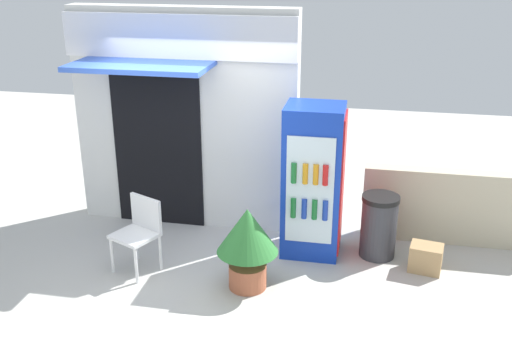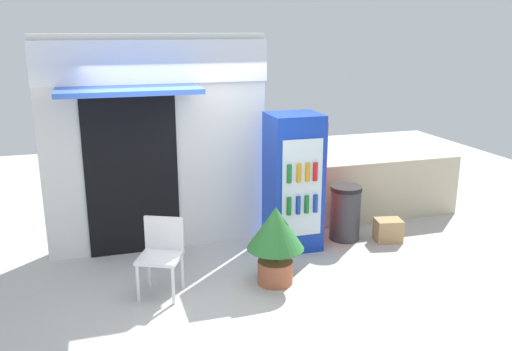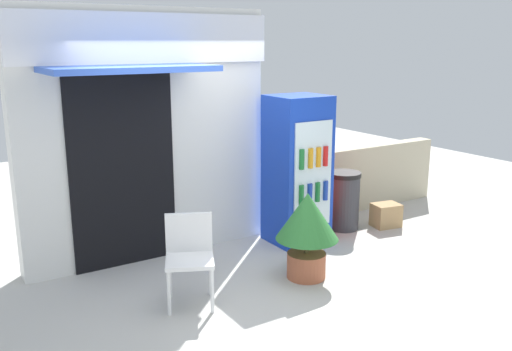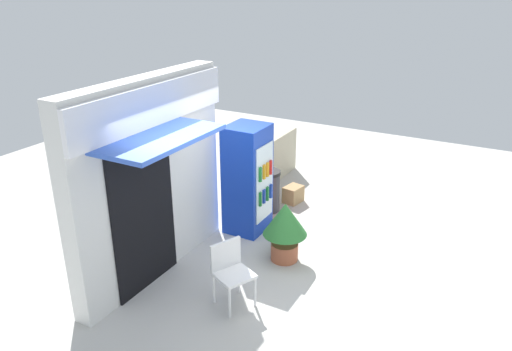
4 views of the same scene
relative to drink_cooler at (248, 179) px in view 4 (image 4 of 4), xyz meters
The scene contains 8 objects.
ground 1.89m from the drink_cooler, 146.09° to the right, with size 16.00×16.00×0.00m, color beige.
storefront_building 1.93m from the drink_cooler, 162.79° to the left, with size 2.93×1.11×2.86m.
drink_cooler is the anchor object (origin of this frame).
plastic_chair 2.10m from the drink_cooler, 156.81° to the right, with size 0.59×0.58×0.87m.
potted_plant_near_shop 1.19m from the drink_cooler, 121.43° to the right, with size 0.67×0.67×0.95m.
trash_bin 0.96m from the drink_cooler, ahead, with size 0.45×0.45×0.79m.
stone_boundary_wall 1.96m from the drink_cooler, 18.27° to the left, with size 2.43×0.23×0.95m, color beige.
cardboard_box 1.57m from the drink_cooler, ahead, with size 0.36×0.28×0.32m, color tan.
Camera 4 is at (-5.18, -2.82, 4.07)m, focal length 34.54 mm.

